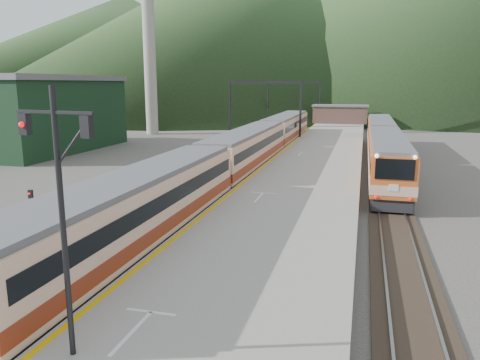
# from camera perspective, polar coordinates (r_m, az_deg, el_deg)

# --- Properties ---
(track_main) EXTENTS (2.60, 200.00, 0.23)m
(track_main) POSITION_cam_1_polar(r_m,az_deg,el_deg) (46.18, 2.57, 2.20)
(track_main) COLOR black
(track_main) RESTS_ON ground
(track_far) EXTENTS (2.60, 200.00, 0.23)m
(track_far) POSITION_cam_1_polar(r_m,az_deg,el_deg) (47.48, -3.34, 2.45)
(track_far) COLOR black
(track_far) RESTS_ON ground
(track_second) EXTENTS (2.60, 200.00, 0.23)m
(track_second) POSITION_cam_1_polar(r_m,az_deg,el_deg) (45.20, 16.97, 1.49)
(track_second) COLOR black
(track_second) RESTS_ON ground
(platform) EXTENTS (8.00, 100.00, 1.00)m
(platform) POSITION_cam_1_polar(r_m,az_deg,el_deg) (43.30, 9.27, 2.00)
(platform) COLOR gray
(platform) RESTS_ON ground
(gantry_near) EXTENTS (9.55, 0.25, 8.00)m
(gantry_near) POSITION_cam_1_polar(r_m,az_deg,el_deg) (60.85, 3.02, 9.70)
(gantry_near) COLOR black
(gantry_near) RESTS_ON ground
(gantry_far) EXTENTS (9.55, 0.25, 8.00)m
(gantry_far) POSITION_cam_1_polar(r_m,az_deg,el_deg) (85.46, 6.52, 10.21)
(gantry_far) COLOR black
(gantry_far) RESTS_ON ground
(warehouse) EXTENTS (14.50, 20.50, 8.60)m
(warehouse) POSITION_cam_1_polar(r_m,az_deg,el_deg) (59.94, -24.33, 7.45)
(warehouse) COLOR black
(warehouse) RESTS_ON ground
(smokestack) EXTENTS (1.80, 1.80, 30.00)m
(smokestack) POSITION_cam_1_polar(r_m,az_deg,el_deg) (74.02, -11.06, 17.16)
(smokestack) COLOR #9E998E
(smokestack) RESTS_ON ground
(station_shed) EXTENTS (9.40, 4.40, 3.10)m
(station_shed) POSITION_cam_1_polar(r_m,az_deg,el_deg) (82.77, 12.12, 7.90)
(station_shed) COLOR brown
(station_shed) RESTS_ON platform
(hill_a) EXTENTS (180.00, 180.00, 60.00)m
(hill_a) POSITION_cam_1_polar(r_m,az_deg,el_deg) (201.99, 0.54, 18.03)
(hill_a) COLOR #233F1C
(hill_a) RESTS_ON ground
(hill_b) EXTENTS (220.00, 220.00, 75.00)m
(hill_b) POSITION_cam_1_polar(r_m,az_deg,el_deg) (237.28, 20.71, 18.19)
(hill_b) COLOR #233F1C
(hill_b) RESTS_ON ground
(hill_d) EXTENTS (200.00, 200.00, 55.00)m
(hill_d) POSITION_cam_1_polar(r_m,az_deg,el_deg) (277.47, -13.57, 15.47)
(hill_d) COLOR #233F1C
(hill_d) RESTS_ON ground
(main_train) EXTENTS (2.98, 61.12, 3.64)m
(main_train) POSITION_cam_1_polar(r_m,az_deg,el_deg) (40.46, 0.90, 3.70)
(main_train) COLOR #E1AF8C
(main_train) RESTS_ON track_main
(second_train) EXTENTS (2.67, 36.47, 3.26)m
(second_train) POSITION_cam_1_polar(r_m,az_deg,el_deg) (46.50, 17.04, 4.00)
(second_train) COLOR #D15923
(second_train) RESTS_ON track_second
(signal_mast) EXTENTS (2.19, 0.44, 6.64)m
(signal_mast) POSITION_cam_1_polar(r_m,az_deg,el_deg) (11.74, -21.02, -1.96)
(signal_mast) COLOR black
(signal_mast) RESTS_ON platform
(short_signal_b) EXTENTS (0.26, 0.23, 2.27)m
(short_signal_b) POSITION_cam_1_polar(r_m,az_deg,el_deg) (32.85, -6.40, 0.72)
(short_signal_b) COLOR black
(short_signal_b) RESTS_ON ground
(short_signal_c) EXTENTS (0.24, 0.19, 2.27)m
(short_signal_c) POSITION_cam_1_polar(r_m,az_deg,el_deg) (26.67, -24.06, -2.81)
(short_signal_c) COLOR black
(short_signal_c) RESTS_ON ground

